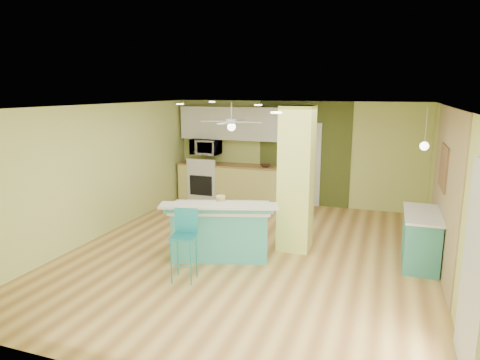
% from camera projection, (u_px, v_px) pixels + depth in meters
% --- Properties ---
extents(floor, '(6.00, 7.00, 0.01)m').
position_uv_depth(floor, '(251.00, 253.00, 7.36)').
color(floor, olive).
rests_on(floor, ground).
extents(ceiling, '(6.00, 7.00, 0.01)m').
position_uv_depth(ceiling, '(252.00, 106.00, 6.84)').
color(ceiling, white).
rests_on(ceiling, wall_back).
extents(wall_back, '(6.00, 0.01, 2.50)m').
position_uv_depth(wall_back, '(296.00, 153.00, 10.33)').
color(wall_back, '#BFC86B').
rests_on(wall_back, floor).
extents(wall_front, '(6.00, 0.01, 2.50)m').
position_uv_depth(wall_front, '(132.00, 260.00, 3.87)').
color(wall_front, '#BFC86B').
rests_on(wall_front, floor).
extents(wall_left, '(0.01, 7.00, 2.50)m').
position_uv_depth(wall_left, '(100.00, 171.00, 8.08)').
color(wall_left, '#BFC86B').
rests_on(wall_left, floor).
extents(wall_right, '(0.01, 7.00, 2.50)m').
position_uv_depth(wall_right, '(451.00, 197.00, 6.12)').
color(wall_right, '#BFC86B').
rests_on(wall_right, floor).
extents(wood_panel, '(0.02, 3.40, 2.50)m').
position_uv_depth(wood_panel, '(445.00, 188.00, 6.68)').
color(wood_panel, '#8E7651').
rests_on(wood_panel, floor).
extents(olive_accent, '(2.20, 0.02, 2.50)m').
position_uv_depth(olive_accent, '(304.00, 154.00, 10.25)').
color(olive_accent, '#464F1F').
rests_on(olive_accent, floor).
extents(interior_door, '(0.82, 0.05, 2.00)m').
position_uv_depth(interior_door, '(303.00, 164.00, 10.28)').
color(interior_door, silver).
rests_on(interior_door, floor).
extents(french_door, '(0.04, 1.08, 2.10)m').
position_uv_depth(french_door, '(474.00, 273.00, 4.05)').
color(french_door, silver).
rests_on(french_door, floor).
extents(column, '(0.55, 0.55, 2.50)m').
position_uv_depth(column, '(296.00, 179.00, 7.35)').
color(column, '#D4DF67').
rests_on(column, floor).
extents(kitchen_run, '(3.25, 0.63, 0.94)m').
position_uv_depth(kitchen_run, '(241.00, 184.00, 10.64)').
color(kitchen_run, '#D1C56D').
rests_on(kitchen_run, floor).
extents(stove, '(0.76, 0.66, 1.08)m').
position_uv_depth(stove, '(206.00, 181.00, 10.94)').
color(stove, silver).
rests_on(stove, floor).
extents(upper_cabinets, '(3.20, 0.34, 0.80)m').
position_uv_depth(upper_cabinets, '(243.00, 124.00, 10.44)').
color(upper_cabinets, silver).
rests_on(upper_cabinets, wall_back).
extents(microwave, '(0.70, 0.48, 0.39)m').
position_uv_depth(microwave, '(206.00, 147.00, 10.77)').
color(microwave, white).
rests_on(microwave, wall_back).
extents(ceiling_fan, '(1.41, 1.41, 0.61)m').
position_uv_depth(ceiling_fan, '(231.00, 122.00, 9.13)').
color(ceiling_fan, silver).
rests_on(ceiling_fan, ceiling).
extents(pendant_lamp, '(0.14, 0.14, 0.69)m').
position_uv_depth(pendant_lamp, '(424.00, 146.00, 6.80)').
color(pendant_lamp, white).
rests_on(pendant_lamp, ceiling).
extents(wall_decor, '(0.03, 0.90, 0.70)m').
position_uv_depth(wall_decor, '(444.00, 167.00, 6.81)').
color(wall_decor, brown).
rests_on(wall_decor, wood_panel).
extents(peninsula, '(1.96, 1.46, 0.99)m').
position_uv_depth(peninsula, '(221.00, 230.00, 7.15)').
color(peninsula, teal).
rests_on(peninsula, floor).
extents(bar_stool, '(0.40, 0.40, 1.06)m').
position_uv_depth(bar_stool, '(185.00, 233.00, 6.25)').
color(bar_stool, teal).
rests_on(bar_stool, floor).
extents(side_counter, '(0.55, 1.30, 0.84)m').
position_uv_depth(side_counter, '(420.00, 238.00, 6.88)').
color(side_counter, teal).
rests_on(side_counter, floor).
extents(fruit_bowl, '(0.30, 0.30, 0.06)m').
position_uv_depth(fruit_bowl, '(266.00, 166.00, 10.25)').
color(fruit_bowl, '#371F16').
rests_on(fruit_bowl, kitchen_run).
extents(canister, '(0.16, 0.16, 0.18)m').
position_uv_depth(canister, '(221.00, 201.00, 7.07)').
color(canister, gold).
rests_on(canister, peninsula).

